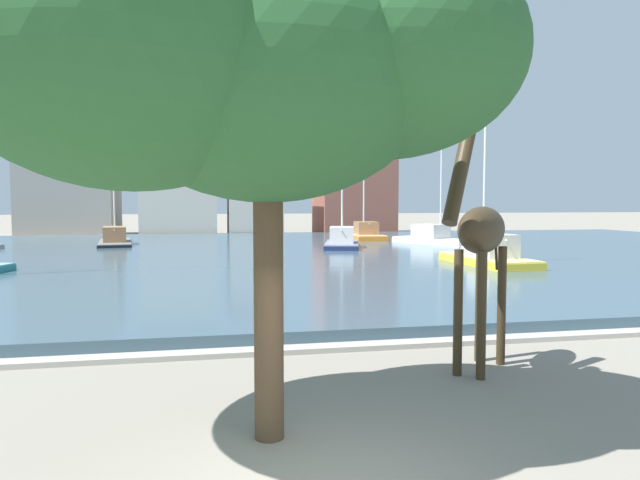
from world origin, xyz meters
The scene contains 13 objects.
harbor_water centered at (0.00, 27.35, 0.20)m, with size 79.67×41.38×0.40m, color #3D5666.
quay_edge_coping centered at (0.00, 6.41, 0.06)m, with size 79.67×0.50×0.12m, color #ADA89E.
giraffe_statue centered at (3.85, 4.27, 2.68)m, with size 2.44×2.41×5.25m.
sailboat_yellow centered at (11.56, 19.15, 0.61)m, with size 2.52×6.73×9.46m.
sailboat_white centered at (14.35, 30.90, 0.59)m, with size 4.59×8.06×9.26m.
sailboat_navy centered at (7.40, 30.50, 0.56)m, with size 3.57×6.86×7.66m.
sailboat_black centered at (-7.46, 36.42, 0.53)m, with size 3.10×8.98×8.55m.
sailboat_orange centered at (11.01, 38.20, 0.57)m, with size 2.53×6.82×5.97m.
shade_tree centered at (-0.86, 1.68, 5.18)m, with size 7.58×4.99×6.99m.
townhouse_tall_gabled centered at (-13.93, 53.86, 5.42)m, with size 8.61×7.71×10.81m.
townhouse_wide_warehouse centered at (-3.65, 51.31, 5.03)m, with size 7.13×5.81×10.03m.
townhouse_end_terrace centered at (3.52, 51.24, 4.32)m, with size 5.16×6.12×8.62m.
townhouse_narrow_midrow centered at (13.76, 52.05, 6.49)m, with size 7.56×6.88×12.95m.
Camera 1 is at (-1.39, -6.18, 3.34)m, focal length 32.77 mm.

